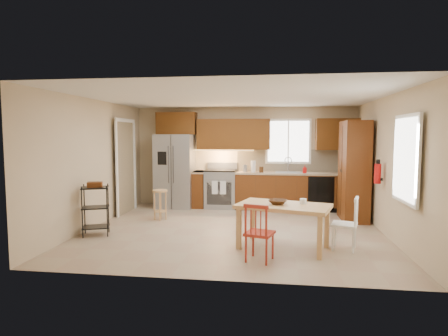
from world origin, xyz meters
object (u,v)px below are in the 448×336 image
Objects in this scene: chair_red at (260,232)px; table_bowl at (278,205)px; soap_bottle at (305,169)px; chair_white at (344,224)px; bar_stool at (160,205)px; dining_table at (283,227)px; pantry at (354,171)px; utility_cart at (96,210)px; table_jar at (303,203)px; range_stove at (221,189)px; fire_extinguisher at (378,174)px; refrigerator at (175,171)px.

chair_red reaches higher than table_bowl.
soap_bottle is 3.16m from chair_white.
dining_table is at bearing -44.57° from bar_stool.
table_bowl is at bearing -101.97° from soap_bottle.
chair_red is (-1.88, -2.88, -0.63)m from pantry.
dining_table is at bearing 109.67° from chair_white.
table_jar is at bearing -24.96° from utility_cart.
range_stove is at bearing 119.42° from table_jar.
chair_red is 0.76m from table_bowl.
table_bowl is at bearing -45.51° from bar_stool.
table_bowl is at bearing 109.41° from chair_white.
range_stove is 3.98m from chair_white.
chair_red is 7.55× the size of table_jar.
dining_table is 2.21× the size of bar_stool.
bar_stool is 1.57m from utility_cart.
table_jar reaches higher than bar_stool.
table_jar is at bearing -40.25° from bar_stool.
bar_stool is (-4.08, -0.53, -0.73)m from pantry.
chair_white reaches higher than table_bowl.
bar_stool is (-3.50, 1.66, -0.10)m from chair_white.
range_stove is 3.51m from table_bowl.
soap_bottle is 0.23× the size of chair_white.
range_stove is 3.43m from utility_cart.
chair_red is at bearing -74.07° from range_stove.
table_jar is 3.66m from utility_cart.
soap_bottle is at bearing 136.55° from pantry.
soap_bottle reaches higher than bar_stool.
dining_table is at bearing 0.00° from table_bowl.
chair_red is at bearing -123.04° from pantry.
soap_bottle is 0.66× the size of table_bowl.
table_jar is at bearing -60.58° from range_stove.
bar_stool is at bearing 149.68° from chair_red.
chair_white is 7.55× the size of table_jar.
fire_extinguisher is at bearing -11.48° from utility_cart.
dining_table is 0.37m from table_bowl.
dining_table is 1.70× the size of chair_white.
utility_cart is at bearing -144.50° from soap_bottle.
refrigerator reaches higher than bar_stool.
refrigerator is 1.24m from range_stove.
table_jar is at bearing -94.96° from soap_bottle.
soap_bottle is at bearing 23.57° from chair_white.
range_stove reaches higher than table_bowl.
soap_bottle is 0.13× the size of dining_table.
chair_white is at bearing -52.82° from range_stove.
refrigerator is at bearing 54.71° from utility_cart.
refrigerator reaches higher than soap_bottle.
soap_bottle is 0.30× the size of bar_stool.
chair_red is at bearing -111.88° from table_bowl.
table_jar is at bearing 32.60° from dining_table.
table_bowl reaches higher than dining_table.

